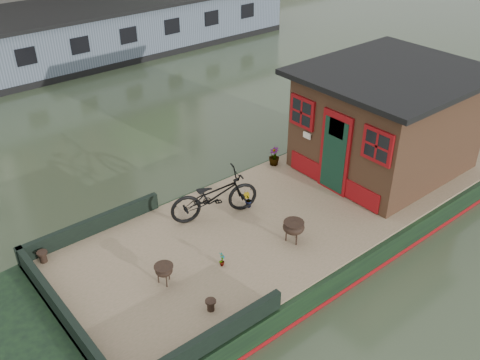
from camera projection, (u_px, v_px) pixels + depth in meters
ground at (316, 220)px, 12.22m from camera, size 120.00×120.00×0.00m
houseboat_hull at (273, 233)px, 11.36m from camera, size 14.01×4.02×0.60m
houseboat_deck at (318, 197)px, 11.90m from camera, size 11.80×3.80×0.05m
bow_bulwark at (112, 291)px, 9.05m from camera, size 3.00×4.00×0.35m
cabin at (387, 120)px, 12.43m from camera, size 4.00×3.50×2.42m
bicycle at (214, 195)px, 11.00m from camera, size 2.00×1.17×0.99m
potted_plant_b at (248, 200)px, 11.45m from camera, size 0.23×0.24×0.34m
potted_plant_d at (274, 156)px, 12.98m from camera, size 0.32×0.32×0.47m
potted_plant_e at (222, 259)px, 9.80m from camera, size 0.19×0.19×0.30m
brazier_front at (293, 232)px, 10.39m from camera, size 0.52×0.52×0.46m
brazier_rear at (164, 274)px, 9.38m from camera, size 0.39×0.39×0.39m
bollard_port at (43, 257)px, 9.92m from camera, size 0.20×0.20×0.23m
bollard_stbd at (211, 305)px, 8.86m from camera, size 0.19×0.19×0.21m
far_houseboat at (59, 39)px, 20.96m from camera, size 20.40×4.40×2.11m
quay at (5, 19)px, 25.53m from camera, size 60.00×6.00×0.90m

